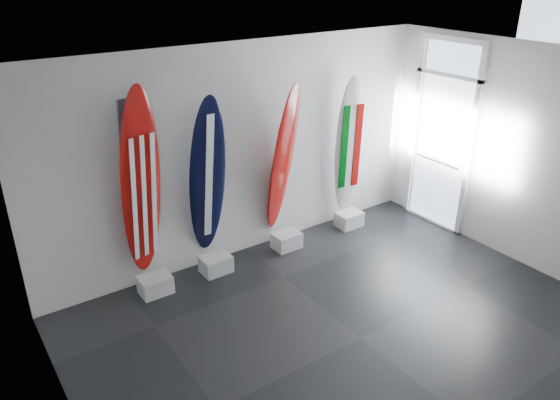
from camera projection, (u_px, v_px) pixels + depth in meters
floor at (361, 338)px, 6.08m from camera, size 6.00×6.00×0.00m
ceiling at (382, 73)px, 4.83m from camera, size 6.00×6.00×0.00m
wall_back at (244, 153)px, 7.32m from camera, size 6.00×0.00×6.00m
wall_left at (69, 326)px, 3.90m from camera, size 0.00×5.00×5.00m
wall_right at (538, 162)px, 7.00m from camera, size 0.00×5.00×5.00m
display_block_usa at (155, 285)px, 6.85m from camera, size 0.40×0.30×0.24m
surfboard_usa at (141, 185)px, 6.36m from camera, size 0.63×0.47×2.48m
display_block_navy at (216, 264)px, 7.30m from camera, size 0.40×0.30×0.24m
surfboard_navy at (207, 178)px, 6.86m from camera, size 0.52×0.47×2.26m
display_block_swiss at (287, 240)px, 7.92m from camera, size 0.40×0.30×0.24m
surfboard_swiss at (283, 160)px, 7.48m from camera, size 0.65×0.63×2.24m
display_block_italy at (349, 219)px, 8.55m from camera, size 0.40×0.30×0.24m
surfboard_italy at (349, 146)px, 8.12m from camera, size 0.51×0.25×2.16m
wall_outlet at (75, 281)px, 6.52m from camera, size 0.09×0.02×0.13m
glass_door at (442, 138)px, 8.18m from camera, size 0.12×1.16×2.85m
balcony at (486, 175)px, 9.25m from camera, size 2.80×2.20×1.20m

